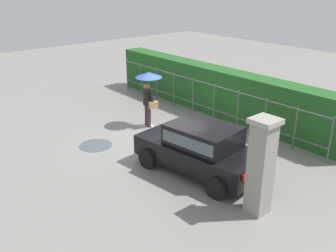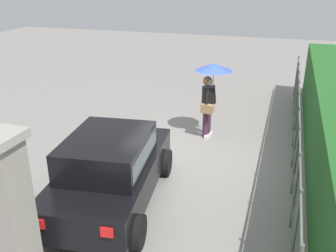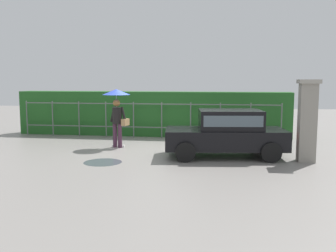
{
  "view_description": "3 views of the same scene",
  "coord_description": "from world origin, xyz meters",
  "views": [
    {
      "loc": [
        9.43,
        -7.73,
        5.33
      ],
      "look_at": [
        0.74,
        -0.35,
        0.77
      ],
      "focal_mm": 40.09,
      "sensor_mm": 36.0,
      "label": 1
    },
    {
      "loc": [
        8.3,
        2.27,
        4.24
      ],
      "look_at": [
        0.52,
        -0.26,
        0.9
      ],
      "focal_mm": 39.6,
      "sensor_mm": 36.0,
      "label": 2
    },
    {
      "loc": [
        2.6,
        -12.6,
        2.41
      ],
      "look_at": [
        0.71,
        -0.48,
        0.91
      ],
      "focal_mm": 40.47,
      "sensor_mm": 36.0,
      "label": 3
    }
  ],
  "objects": [
    {
      "name": "gate_pillar",
      "position": [
        4.94,
        -1.09,
        1.24
      ],
      "size": [
        0.6,
        0.6,
        2.42
      ],
      "color": "gray",
      "rests_on": "ground"
    },
    {
      "name": "puddle_near",
      "position": [
        -0.97,
        -2.13,
        0.0
      ],
      "size": [
        1.12,
        1.12,
        0.0
      ],
      "primitive_type": "cylinder",
      "color": "#4C545B",
      "rests_on": "ground"
    },
    {
      "name": "fence_section",
      "position": [
        -0.64,
        2.67,
        0.83
      ],
      "size": [
        10.79,
        0.05,
        1.5
      ],
      "color": "#59605B",
      "rests_on": "ground"
    },
    {
      "name": "car",
      "position": [
        2.62,
        -0.74,
        0.8
      ],
      "size": [
        3.9,
        2.24,
        1.48
      ],
      "rotation": [
        0.0,
        0.0,
        3.27
      ],
      "color": "black",
      "rests_on": "ground"
    },
    {
      "name": "hedge_row",
      "position": [
        -0.64,
        3.42,
        0.95
      ],
      "size": [
        11.74,
        0.9,
        1.9
      ],
      "primitive_type": "cube",
      "color": "#235B23",
      "rests_on": "ground"
    },
    {
      "name": "ground_plane",
      "position": [
        0.0,
        0.0,
        0.0
      ],
      "size": [
        40.0,
        40.0,
        0.0
      ],
      "primitive_type": "plane",
      "color": "gray"
    },
    {
      "name": "pedestrian",
      "position": [
        -1.26,
        0.39,
        1.53
      ],
      "size": [
        0.99,
        0.99,
        2.07
      ],
      "rotation": [
        0.0,
        0.0,
        1.34
      ],
      "color": "#47283D",
      "rests_on": "ground"
    }
  ]
}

